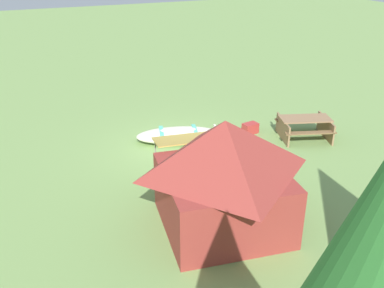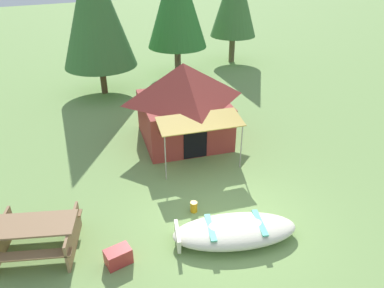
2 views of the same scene
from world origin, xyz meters
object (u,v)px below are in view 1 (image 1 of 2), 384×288
at_px(beached_rowboat, 179,135).
at_px(cooler_box, 250,128).
at_px(fuel_can, 206,150).
at_px(canvas_cabin_tent, 223,173).
at_px(picnic_table, 305,125).

distance_m(beached_rowboat, cooler_box, 2.68).
bearing_deg(fuel_can, cooler_box, -159.13).
xyz_separation_m(beached_rowboat, canvas_cabin_tent, (1.01, 5.01, 1.18)).
height_order(picnic_table, fuel_can, picnic_table).
height_order(canvas_cabin_tent, picnic_table, canvas_cabin_tent).
xyz_separation_m(beached_rowboat, cooler_box, (-2.64, 0.45, -0.04)).
xyz_separation_m(canvas_cabin_tent, fuel_can, (-1.43, -3.72, -1.27)).
distance_m(picnic_table, cooler_box, 1.91).
bearing_deg(picnic_table, fuel_can, -4.80).
bearing_deg(fuel_can, picnic_table, 175.20).
bearing_deg(canvas_cabin_tent, beached_rowboat, -101.40).
height_order(picnic_table, cooler_box, picnic_table).
height_order(cooler_box, fuel_can, cooler_box).
relative_size(beached_rowboat, fuel_can, 10.95).
bearing_deg(fuel_can, canvas_cabin_tent, 69.00).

